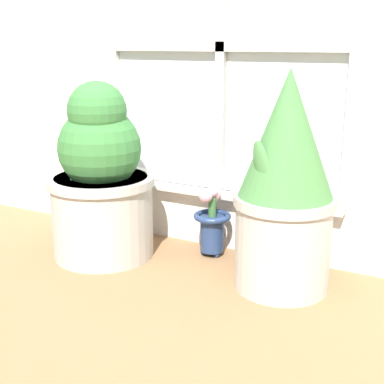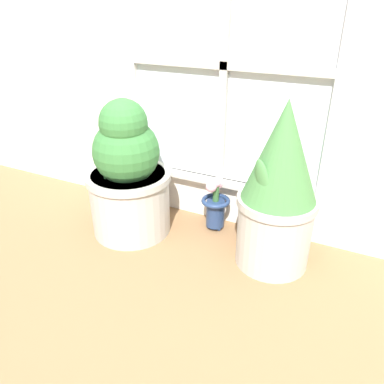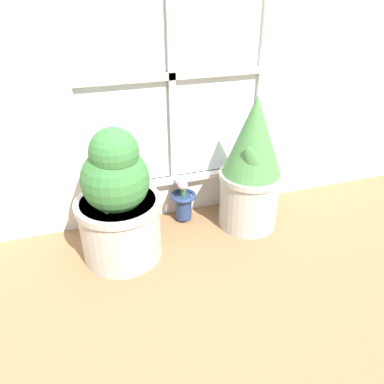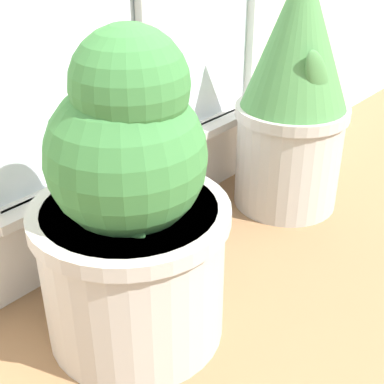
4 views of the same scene
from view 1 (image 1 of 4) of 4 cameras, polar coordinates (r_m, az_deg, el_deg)
name	(u,v)px [view 1 (image 1 of 4)]	position (r m, az deg, el deg)	size (l,w,h in m)	color
ground_plane	(148,297)	(1.78, -4.68, -11.11)	(10.00, 10.00, 0.00)	olive
potted_plant_left	(101,181)	(2.04, -9.69, 1.19)	(0.41, 0.41, 0.67)	#B7B2A8
potted_plant_right	(285,185)	(1.75, 9.92, 0.74)	(0.33, 0.33, 0.73)	#B7B2A8
flower_vase	(212,221)	(2.06, 2.12, -3.16)	(0.14, 0.14, 0.28)	navy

